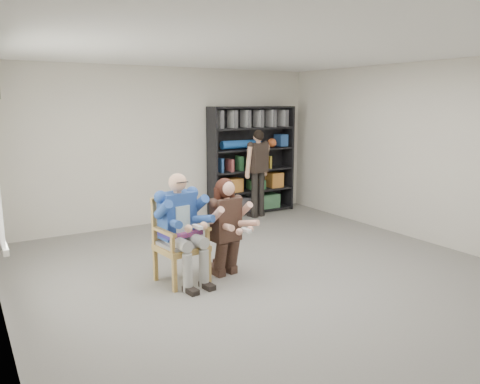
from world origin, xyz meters
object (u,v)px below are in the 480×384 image
kneeling_woman (228,228)px  standing_man (258,174)px  armchair (181,241)px  bookshelf (252,160)px  seated_man (181,228)px

kneeling_woman → standing_man: size_ratio=0.75×
armchair → bookshelf: size_ratio=0.50×
bookshelf → standing_man: bookshelf is taller
armchair → seated_man: 0.16m
armchair → bookshelf: bookshelf is taller
armchair → kneeling_woman: kneeling_woman is taller
kneeling_woman → standing_man: standing_man is taller
armchair → seated_man: bearing=0.0°
seated_man → kneeling_woman: (0.58, -0.12, -0.06)m
armchair → standing_man: (2.63, 2.29, 0.31)m
kneeling_woman → bookshelf: bookshelf is taller
seated_man → standing_man: 3.49m
seated_man → armchair: bearing=0.0°
armchair → bookshelf: bearing=37.3°
bookshelf → standing_man: (-0.09, -0.36, -0.21)m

